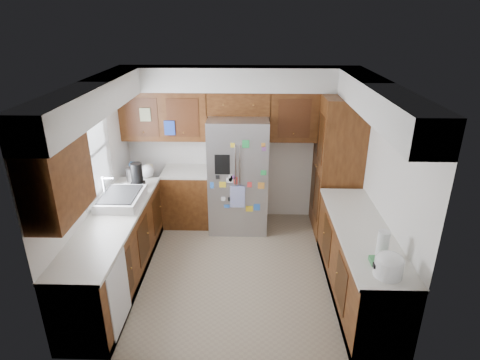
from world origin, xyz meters
The scene contains 12 objects.
floor centered at (0.00, 0.00, 0.00)m, with size 3.60×3.60×0.00m, color gray.
room_shell centered at (-0.11, 0.36, 1.82)m, with size 3.64×3.24×2.52m.
left_counter_run centered at (-1.36, 0.03, 0.43)m, with size 1.36×3.20×0.92m.
right_counter_run centered at (1.50, -0.47, 0.42)m, with size 0.63×2.25×0.92m.
pantry centered at (1.50, 1.15, 1.07)m, with size 0.60×0.90×2.15m, color #3E1D0B.
fridge centered at (0.00, 1.20, 0.90)m, with size 0.90×0.79×1.80m.
bridge_cabinet centered at (0.00, 1.43, 1.98)m, with size 0.96×0.34×0.35m, color #3E1D0B.
fridge_top_items centered at (-0.15, 1.43, 2.28)m, with size 0.81×0.32×0.29m.
sink_assembly centered at (-1.50, 0.10, 0.99)m, with size 0.52×0.70×0.37m.
left_counter_clutter centered at (-1.44, 0.82, 1.05)m, with size 0.40×0.78×0.38m.
rice_cooker centered at (1.50, -1.38, 1.04)m, with size 0.28×0.27×0.24m.
paper_towel centered at (1.55, -1.02, 1.06)m, with size 0.12×0.12×0.27m, color white.
Camera 1 is at (0.19, -4.57, 3.23)m, focal length 30.00 mm.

